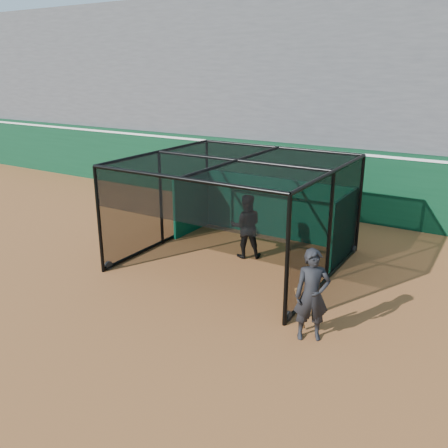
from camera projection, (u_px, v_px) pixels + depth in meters
The scene contains 6 objects.
ground at pixel (145, 297), 11.08m from camera, with size 120.00×120.00×0.00m, color #95572B.
outfield_wall at pixel (294, 176), 17.56m from camera, with size 50.00×0.50×2.50m.
grandstand at pixel (334, 84), 19.62m from camera, with size 50.00×7.85×8.95m.
batting_cage at pixel (237, 212), 12.75m from camera, with size 5.29×5.06×2.81m.
batter at pixel (246, 226), 13.19m from camera, with size 0.88×0.69×1.82m, color black.
on_deck_player at pixel (312, 295), 9.11m from camera, with size 0.81×0.73×1.87m.
Camera 1 is at (6.81, -7.55, 5.08)m, focal length 38.00 mm.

